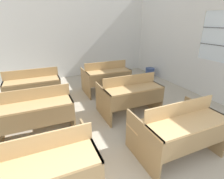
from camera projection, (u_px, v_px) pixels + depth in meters
The scene contains 9 objects.
wall_back at pixel (52, 34), 5.68m from camera, with size 6.84×0.06×2.98m.
wall_right_with_window at pixel (209, 39), 4.32m from camera, with size 0.06×6.17×2.98m.
bench_front_left at pixel (39, 169), 1.84m from camera, with size 1.19×0.85×0.87m.
bench_front_right at pixel (177, 128), 2.55m from camera, with size 1.19×0.85×0.87m.
bench_second_left at pixel (36, 111), 3.02m from camera, with size 1.19×0.85×0.87m.
bench_second_right at pixel (129, 94), 3.70m from camera, with size 1.19×0.85×0.87m.
bench_third_left at pixel (33, 86), 4.14m from camera, with size 1.19×0.85×0.87m.
bench_third_right at pixel (106, 76), 4.86m from camera, with size 1.19×0.85×0.87m.
wastepaper_bin at pixel (150, 72), 6.27m from camera, with size 0.32×0.32×0.32m.
Camera 1 is at (-0.62, -0.03, 1.91)m, focal length 28.00 mm.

